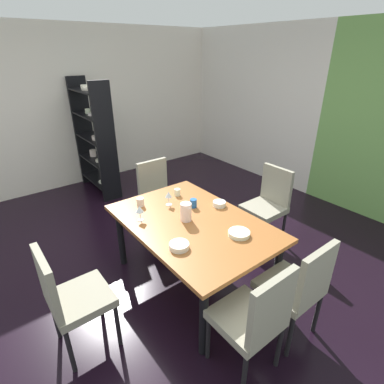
{
  "coord_description": "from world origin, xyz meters",
  "views": [
    {
      "loc": [
        2.5,
        -1.45,
        2.24
      ],
      "look_at": [
        0.22,
        0.33,
        0.85
      ],
      "focal_mm": 28.0,
      "sensor_mm": 36.0,
      "label": 1
    }
  ],
  "objects_px": {
    "chair_right_far": "(298,285)",
    "chair_left_far": "(158,194)",
    "pitcher_left": "(186,212)",
    "serving_bowl_corner": "(219,204)",
    "serving_bowl_south": "(239,233)",
    "cup_near_shelf": "(193,203)",
    "cup_east": "(140,202)",
    "wine_glass_right": "(169,195)",
    "cup_north": "(177,192)",
    "chair_head_near": "(69,296)",
    "display_shelf": "(94,137)",
    "chair_right_near": "(255,317)",
    "dining_table": "(192,228)",
    "serving_bowl_rear": "(179,246)",
    "wine_glass_center": "(140,210)",
    "chair_head_far": "(268,202)"
  },
  "relations": [
    {
      "from": "cup_near_shelf",
      "to": "cup_east",
      "type": "height_order",
      "value": "cup_near_shelf"
    },
    {
      "from": "pitcher_left",
      "to": "cup_north",
      "type": "bearing_deg",
      "value": 153.53
    },
    {
      "from": "serving_bowl_south",
      "to": "pitcher_left",
      "type": "xyz_separation_m",
      "value": [
        -0.5,
        -0.22,
        0.07
      ]
    },
    {
      "from": "serving_bowl_south",
      "to": "chair_head_near",
      "type": "bearing_deg",
      "value": -106.24
    },
    {
      "from": "display_shelf",
      "to": "serving_bowl_south",
      "type": "distance_m",
      "value": 3.24
    },
    {
      "from": "chair_left_far",
      "to": "pitcher_left",
      "type": "height_order",
      "value": "chair_left_far"
    },
    {
      "from": "chair_right_far",
      "to": "cup_east",
      "type": "distance_m",
      "value": 1.71
    },
    {
      "from": "dining_table",
      "to": "wine_glass_center",
      "type": "relative_size",
      "value": 10.69
    },
    {
      "from": "chair_head_near",
      "to": "display_shelf",
      "type": "bearing_deg",
      "value": 154.27
    },
    {
      "from": "chair_right_near",
      "to": "wine_glass_center",
      "type": "xyz_separation_m",
      "value": [
        -1.36,
        -0.13,
        0.3
      ]
    },
    {
      "from": "chair_right_far",
      "to": "chair_right_near",
      "type": "relative_size",
      "value": 0.98
    },
    {
      "from": "chair_right_near",
      "to": "display_shelf",
      "type": "distance_m",
      "value": 3.88
    },
    {
      "from": "chair_right_far",
      "to": "chair_left_far",
      "type": "bearing_deg",
      "value": 90.0
    },
    {
      "from": "wine_glass_right",
      "to": "cup_north",
      "type": "bearing_deg",
      "value": 123.26
    },
    {
      "from": "serving_bowl_rear",
      "to": "serving_bowl_south",
      "type": "xyz_separation_m",
      "value": [
        0.17,
        0.53,
        -0.0
      ]
    },
    {
      "from": "wine_glass_right",
      "to": "serving_bowl_south",
      "type": "bearing_deg",
      "value": 11.16
    },
    {
      "from": "chair_right_near",
      "to": "cup_east",
      "type": "distance_m",
      "value": 1.64
    },
    {
      "from": "serving_bowl_corner",
      "to": "cup_north",
      "type": "xyz_separation_m",
      "value": [
        -0.48,
        -0.2,
        0.01
      ]
    },
    {
      "from": "serving_bowl_corner",
      "to": "chair_right_near",
      "type": "bearing_deg",
      "value": -31.19
    },
    {
      "from": "cup_east",
      "to": "cup_north",
      "type": "xyz_separation_m",
      "value": [
        0.03,
        0.45,
        -0.01
      ]
    },
    {
      "from": "chair_head_near",
      "to": "cup_near_shelf",
      "type": "distance_m",
      "value": 1.44
    },
    {
      "from": "cup_near_shelf",
      "to": "display_shelf",
      "type": "bearing_deg",
      "value": -179.25
    },
    {
      "from": "serving_bowl_south",
      "to": "wine_glass_center",
      "type": "bearing_deg",
      "value": -143.64
    },
    {
      "from": "chair_head_far",
      "to": "cup_near_shelf",
      "type": "relative_size",
      "value": 10.62
    },
    {
      "from": "chair_left_far",
      "to": "dining_table",
      "type": "bearing_deg",
      "value": 76.18
    },
    {
      "from": "chair_left_far",
      "to": "serving_bowl_south",
      "type": "distance_m",
      "value": 1.51
    },
    {
      "from": "chair_head_near",
      "to": "chair_right_near",
      "type": "height_order",
      "value": "chair_right_near"
    },
    {
      "from": "chair_head_near",
      "to": "serving_bowl_corner",
      "type": "xyz_separation_m",
      "value": [
        -0.11,
        1.63,
        0.22
      ]
    },
    {
      "from": "display_shelf",
      "to": "pitcher_left",
      "type": "height_order",
      "value": "display_shelf"
    },
    {
      "from": "chair_right_near",
      "to": "wine_glass_center",
      "type": "height_order",
      "value": "chair_right_near"
    },
    {
      "from": "dining_table",
      "to": "chair_right_near",
      "type": "xyz_separation_m",
      "value": [
        1.05,
        -0.26,
        -0.11
      ]
    },
    {
      "from": "chair_head_far",
      "to": "serving_bowl_south",
      "type": "relative_size",
      "value": 4.99
    },
    {
      "from": "chair_head_near",
      "to": "cup_north",
      "type": "bearing_deg",
      "value": 112.51
    },
    {
      "from": "dining_table",
      "to": "chair_right_near",
      "type": "bearing_deg",
      "value": -13.81
    },
    {
      "from": "display_shelf",
      "to": "serving_bowl_south",
      "type": "bearing_deg",
      "value": 0.53
    },
    {
      "from": "chair_right_far",
      "to": "cup_north",
      "type": "bearing_deg",
      "value": 91.59
    },
    {
      "from": "dining_table",
      "to": "chair_right_far",
      "type": "height_order",
      "value": "chair_right_far"
    },
    {
      "from": "pitcher_left",
      "to": "serving_bowl_corner",
      "type": "bearing_deg",
      "value": 92.36
    },
    {
      "from": "serving_bowl_rear",
      "to": "pitcher_left",
      "type": "relative_size",
      "value": 0.92
    },
    {
      "from": "display_shelf",
      "to": "serving_bowl_rear",
      "type": "height_order",
      "value": "display_shelf"
    },
    {
      "from": "pitcher_left",
      "to": "chair_right_near",
      "type": "bearing_deg",
      "value": -11.4
    },
    {
      "from": "cup_east",
      "to": "pitcher_left",
      "type": "height_order",
      "value": "pitcher_left"
    },
    {
      "from": "serving_bowl_south",
      "to": "pitcher_left",
      "type": "distance_m",
      "value": 0.55
    },
    {
      "from": "wine_glass_center",
      "to": "serving_bowl_south",
      "type": "height_order",
      "value": "wine_glass_center"
    },
    {
      "from": "cup_near_shelf",
      "to": "serving_bowl_south",
      "type": "bearing_deg",
      "value": -0.32
    },
    {
      "from": "dining_table",
      "to": "serving_bowl_corner",
      "type": "bearing_deg",
      "value": 99.05
    },
    {
      "from": "dining_table",
      "to": "chair_head_near",
      "type": "distance_m",
      "value": 1.22
    },
    {
      "from": "chair_right_far",
      "to": "chair_right_near",
      "type": "distance_m",
      "value": 0.51
    },
    {
      "from": "serving_bowl_rear",
      "to": "dining_table",
      "type": "bearing_deg",
      "value": 128.26
    },
    {
      "from": "chair_head_near",
      "to": "serving_bowl_south",
      "type": "bearing_deg",
      "value": 73.76
    }
  ]
}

